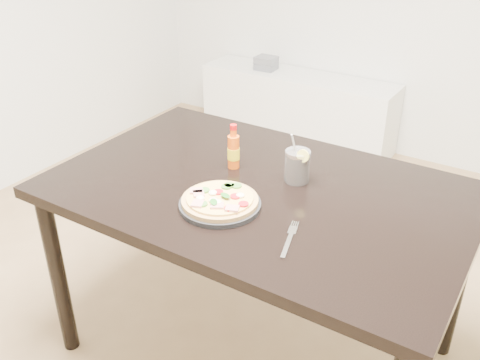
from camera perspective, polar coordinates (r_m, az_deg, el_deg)
The scene contains 8 objects.
dining_table at distance 1.85m, azimuth 1.99°, elevation -2.93°, with size 1.40×0.90×0.75m.
plate at distance 1.69m, azimuth -2.15°, elevation -2.64°, with size 0.26×0.26×0.02m, color black.
pizza at distance 1.68m, azimuth -2.19°, elevation -2.09°, with size 0.24×0.24×0.03m.
hot_sauce_bottle at distance 1.91m, azimuth -0.70°, elevation 3.14°, with size 0.05×0.05×0.17m.
cola_cup at distance 1.83m, azimuth 6.13°, elevation 1.43°, with size 0.09×0.09×0.18m.
fork at distance 1.55m, azimuth 5.34°, elevation -6.16°, with size 0.07×0.19×0.00m.
media_console at distance 3.89m, azimuth 6.06°, elevation 7.60°, with size 1.40×0.34×0.50m, color white.
cd_stack at distance 3.88m, azimuth 2.79°, elevation 12.35°, with size 0.14×0.12×0.09m.
Camera 1 is at (0.78, -1.20, 1.64)m, focal length 40.00 mm.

